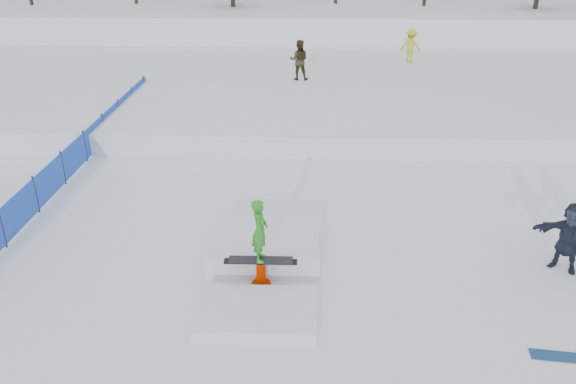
{
  "coord_description": "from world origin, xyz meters",
  "views": [
    {
      "loc": [
        0.89,
        -10.97,
        7.21
      ],
      "look_at": [
        0.5,
        2.0,
        1.1
      ],
      "focal_mm": 35.0,
      "sensor_mm": 36.0,
      "label": 1
    }
  ],
  "objects_px": {
    "safety_fence": "(85,146)",
    "walker_ygreen": "(411,46)",
    "walker_olive": "(299,60)",
    "jib_rail_feature": "(263,260)",
    "spectator_dark": "(569,237)"
  },
  "relations": [
    {
      "from": "walker_ygreen",
      "to": "spectator_dark",
      "type": "relative_size",
      "value": 1.01
    },
    {
      "from": "walker_ygreen",
      "to": "walker_olive",
      "type": "bearing_deg",
      "value": 56.91
    },
    {
      "from": "walker_ygreen",
      "to": "jib_rail_feature",
      "type": "xyz_separation_m",
      "value": [
        -6.42,
        -18.84,
        -1.35
      ]
    },
    {
      "from": "walker_ygreen",
      "to": "safety_fence",
      "type": "bearing_deg",
      "value": 66.91
    },
    {
      "from": "safety_fence",
      "to": "walker_olive",
      "type": "relative_size",
      "value": 8.8
    },
    {
      "from": "walker_olive",
      "to": "walker_ygreen",
      "type": "bearing_deg",
      "value": -142.82
    },
    {
      "from": "walker_olive",
      "to": "jib_rail_feature",
      "type": "relative_size",
      "value": 0.41
    },
    {
      "from": "safety_fence",
      "to": "spectator_dark",
      "type": "xyz_separation_m",
      "value": [
        13.46,
        -6.27,
        0.29
      ]
    },
    {
      "from": "safety_fence",
      "to": "walker_olive",
      "type": "distance_m",
      "value": 11.09
    },
    {
      "from": "safety_fence",
      "to": "jib_rail_feature",
      "type": "distance_m",
      "value": 9.25
    },
    {
      "from": "safety_fence",
      "to": "spectator_dark",
      "type": "height_order",
      "value": "spectator_dark"
    },
    {
      "from": "jib_rail_feature",
      "to": "walker_ygreen",
      "type": "bearing_deg",
      "value": 71.19
    },
    {
      "from": "safety_fence",
      "to": "walker_ygreen",
      "type": "height_order",
      "value": "walker_ygreen"
    },
    {
      "from": "safety_fence",
      "to": "spectator_dark",
      "type": "relative_size",
      "value": 9.49
    },
    {
      "from": "jib_rail_feature",
      "to": "walker_olive",
      "type": "bearing_deg",
      "value": 87.56
    }
  ]
}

